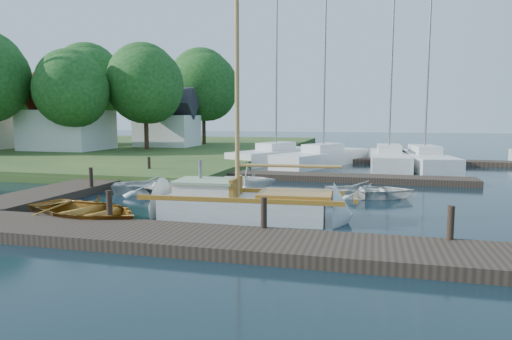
% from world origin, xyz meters
% --- Properties ---
extents(ground, '(160.00, 160.00, 0.00)m').
position_xyz_m(ground, '(0.00, 0.00, 0.00)').
color(ground, black).
rests_on(ground, ground).
extents(near_dock, '(18.00, 2.20, 0.30)m').
position_xyz_m(near_dock, '(0.00, -6.00, 0.15)').
color(near_dock, '#2A231C').
rests_on(near_dock, ground).
extents(left_dock, '(2.20, 18.00, 0.30)m').
position_xyz_m(left_dock, '(-8.00, 2.00, 0.15)').
color(left_dock, '#2A231C').
rests_on(left_dock, ground).
extents(far_dock, '(14.00, 1.60, 0.30)m').
position_xyz_m(far_dock, '(2.00, 6.50, 0.15)').
color(far_dock, '#2A231C').
rests_on(far_dock, ground).
extents(pontoon, '(30.00, 1.60, 0.30)m').
position_xyz_m(pontoon, '(10.00, 16.00, 0.15)').
color(pontoon, '#2A231C').
rests_on(pontoon, ground).
extents(shore, '(50.00, 40.00, 0.50)m').
position_xyz_m(shore, '(-28.00, 22.00, 0.25)').
color(shore, '#29481E').
rests_on(shore, ground).
extents(mooring_post_1, '(0.16, 0.16, 0.80)m').
position_xyz_m(mooring_post_1, '(-3.00, -5.00, 0.70)').
color(mooring_post_1, black).
rests_on(mooring_post_1, near_dock).
extents(mooring_post_2, '(0.16, 0.16, 0.80)m').
position_xyz_m(mooring_post_2, '(1.50, -5.00, 0.70)').
color(mooring_post_2, black).
rests_on(mooring_post_2, near_dock).
extents(mooring_post_3, '(0.16, 0.16, 0.80)m').
position_xyz_m(mooring_post_3, '(6.00, -5.00, 0.70)').
color(mooring_post_3, black).
rests_on(mooring_post_3, near_dock).
extents(mooring_post_4, '(0.16, 0.16, 0.80)m').
position_xyz_m(mooring_post_4, '(-7.00, 0.00, 0.70)').
color(mooring_post_4, black).
rests_on(mooring_post_4, left_dock).
extents(mooring_post_5, '(0.16, 0.16, 0.80)m').
position_xyz_m(mooring_post_5, '(-7.00, 5.00, 0.70)').
color(mooring_post_5, black).
rests_on(mooring_post_5, left_dock).
extents(sailboat, '(7.27, 2.44, 9.83)m').
position_xyz_m(sailboat, '(0.49, -2.76, 0.34)').
color(sailboat, silver).
rests_on(sailboat, ground).
extents(dinghy, '(4.88, 4.09, 0.87)m').
position_xyz_m(dinghy, '(-4.22, -4.42, 0.43)').
color(dinghy, '#8E5916').
rests_on(dinghy, ground).
extents(tender_a, '(4.65, 4.05, 0.80)m').
position_xyz_m(tender_a, '(-4.43, 1.07, 0.40)').
color(tender_a, silver).
rests_on(tender_a, ground).
extents(tender_b, '(2.75, 2.47, 1.29)m').
position_xyz_m(tender_b, '(-0.92, 2.46, 0.64)').
color(tender_b, silver).
rests_on(tender_b, ground).
extents(tender_c, '(3.80, 2.93, 0.73)m').
position_xyz_m(tender_c, '(4.06, 2.02, 0.36)').
color(tender_c, silver).
rests_on(tender_c, ground).
extents(marina_boat_0, '(5.32, 8.43, 11.64)m').
position_xyz_m(marina_boat_0, '(-2.32, 14.55, 0.58)').
color(marina_boat_0, silver).
rests_on(marina_boat_0, ground).
extents(marina_boat_1, '(5.73, 9.31, 11.37)m').
position_xyz_m(marina_boat_1, '(1.02, 13.75, 0.57)').
color(marina_boat_1, silver).
rests_on(marina_boat_1, ground).
extents(marina_boat_2, '(2.38, 8.54, 11.21)m').
position_xyz_m(marina_boat_2, '(5.16, 13.97, 0.57)').
color(marina_boat_2, silver).
rests_on(marina_boat_2, ground).
extents(marina_boat_3, '(3.35, 8.57, 12.84)m').
position_xyz_m(marina_boat_3, '(7.28, 13.61, 0.59)').
color(marina_boat_3, silver).
rests_on(marina_boat_3, ground).
extents(house_a, '(6.30, 5.00, 6.29)m').
position_xyz_m(house_a, '(-20.00, 16.00, 2.96)').
color(house_a, white).
rests_on(house_a, shore).
extents(house_c, '(5.25, 4.00, 5.28)m').
position_xyz_m(house_c, '(-14.00, 22.00, 2.58)').
color(house_c, white).
rests_on(house_c, shore).
extents(tree_2, '(5.83, 5.75, 7.82)m').
position_xyz_m(tree_2, '(-18.00, 14.05, 5.25)').
color(tree_2, '#332114').
rests_on(tree_2, shore).
extents(tree_3, '(6.41, 6.38, 8.74)m').
position_xyz_m(tree_3, '(-14.00, 18.05, 5.81)').
color(tree_3, '#332114').
rests_on(tree_3, shore).
extents(tree_4, '(7.01, 7.01, 9.66)m').
position_xyz_m(tree_4, '(-22.00, 22.05, 6.37)').
color(tree_4, '#332114').
rests_on(tree_4, shore).
extents(tree_5, '(6.00, 5.94, 8.10)m').
position_xyz_m(tree_5, '(-30.00, 20.05, 5.42)').
color(tree_5, '#332114').
rests_on(tree_5, shore).
extents(tree_7, '(6.83, 6.83, 9.38)m').
position_xyz_m(tree_7, '(-12.00, 26.05, 6.20)').
color(tree_7, '#332114').
rests_on(tree_7, shore).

